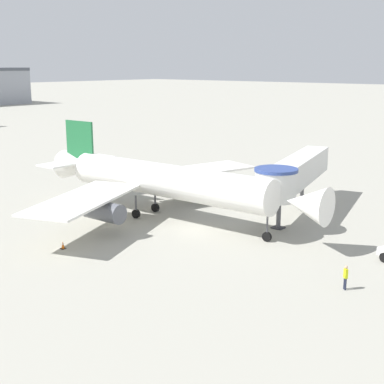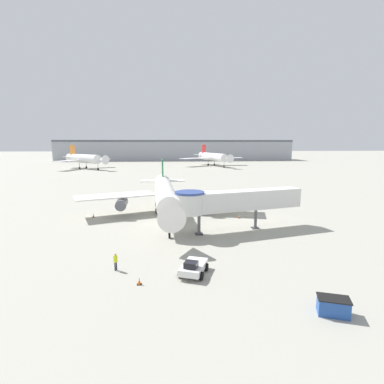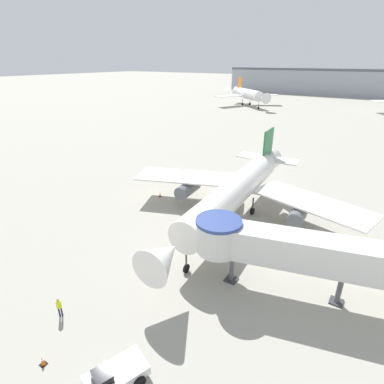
{
  "view_description": "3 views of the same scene",
  "coord_description": "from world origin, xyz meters",
  "px_view_note": "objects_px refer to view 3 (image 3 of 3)",
  "views": [
    {
      "loc": [
        -38.27,
        -32.53,
        15.65
      ],
      "look_at": [
        0.97,
        1.31,
        3.29
      ],
      "focal_mm": 50.0,
      "sensor_mm": 36.0,
      "label": 1
    },
    {
      "loc": [
        1.57,
        -46.89,
        12.91
      ],
      "look_at": [
        4.84,
        1.08,
        4.91
      ],
      "focal_mm": 28.0,
      "sensor_mm": 36.0,
      "label": 2
    },
    {
      "loc": [
        14.58,
        -26.9,
        19.04
      ],
      "look_at": [
        -4.54,
        2.17,
        3.62
      ],
      "focal_mm": 28.0,
      "sensor_mm": 36.0,
      "label": 3
    }
  ],
  "objects_px": {
    "main_airplane": "(237,190)",
    "traffic_cone_port_wing": "(160,195)",
    "background_jet_orange_tail": "(249,94)",
    "traffic_cone_starboard_wing": "(336,259)",
    "traffic_cone_apron_front": "(43,361)",
    "jet_bridge": "(293,249)",
    "ground_crew_marshaller": "(59,306)",
    "pushback_tug_white": "(115,375)"
  },
  "relations": [
    {
      "from": "main_airplane",
      "to": "traffic_cone_port_wing",
      "type": "height_order",
      "value": "main_airplane"
    },
    {
      "from": "background_jet_orange_tail",
      "to": "main_airplane",
      "type": "bearing_deg",
      "value": -115.17
    },
    {
      "from": "main_airplane",
      "to": "traffic_cone_starboard_wing",
      "type": "xyz_separation_m",
      "value": [
        12.7,
        -2.52,
        -3.7
      ]
    },
    {
      "from": "traffic_cone_apron_front",
      "to": "traffic_cone_port_wing",
      "type": "distance_m",
      "value": 27.88
    },
    {
      "from": "jet_bridge",
      "to": "traffic_cone_starboard_wing",
      "type": "xyz_separation_m",
      "value": [
        2.92,
        7.3,
        -4.27
      ]
    },
    {
      "from": "jet_bridge",
      "to": "traffic_cone_port_wing",
      "type": "relative_size",
      "value": 28.16
    },
    {
      "from": "main_airplane",
      "to": "traffic_cone_port_wing",
      "type": "distance_m",
      "value": 13.03
    },
    {
      "from": "traffic_cone_starboard_wing",
      "to": "ground_crew_marshaller",
      "type": "bearing_deg",
      "value": -130.74
    },
    {
      "from": "traffic_cone_starboard_wing",
      "to": "traffic_cone_apron_front",
      "type": "distance_m",
      "value": 27.55
    },
    {
      "from": "traffic_cone_starboard_wing",
      "to": "traffic_cone_port_wing",
      "type": "distance_m",
      "value": 25.31
    },
    {
      "from": "traffic_cone_apron_front",
      "to": "ground_crew_marshaller",
      "type": "bearing_deg",
      "value": 129.66
    },
    {
      "from": "traffic_cone_starboard_wing",
      "to": "ground_crew_marshaller",
      "type": "xyz_separation_m",
      "value": [
        -17.31,
        -20.09,
        0.77
      ]
    },
    {
      "from": "ground_crew_marshaller",
      "to": "traffic_cone_port_wing",
      "type": "bearing_deg",
      "value": 58.7
    },
    {
      "from": "pushback_tug_white",
      "to": "traffic_cone_port_wing",
      "type": "bearing_deg",
      "value": 143.17
    },
    {
      "from": "pushback_tug_white",
      "to": "ground_crew_marshaller",
      "type": "height_order",
      "value": "ground_crew_marshaller"
    },
    {
      "from": "traffic_cone_apron_front",
      "to": "traffic_cone_port_wing",
      "type": "relative_size",
      "value": 1.02
    },
    {
      "from": "traffic_cone_starboard_wing",
      "to": "traffic_cone_apron_front",
      "type": "relative_size",
      "value": 0.85
    },
    {
      "from": "ground_crew_marshaller",
      "to": "background_jet_orange_tail",
      "type": "distance_m",
      "value": 126.04
    },
    {
      "from": "traffic_cone_starboard_wing",
      "to": "main_airplane",
      "type": "bearing_deg",
      "value": 168.76
    },
    {
      "from": "main_airplane",
      "to": "pushback_tug_white",
      "type": "height_order",
      "value": "main_airplane"
    },
    {
      "from": "traffic_cone_apron_front",
      "to": "ground_crew_marshaller",
      "type": "relative_size",
      "value": 0.39
    },
    {
      "from": "pushback_tug_white",
      "to": "traffic_cone_apron_front",
      "type": "distance_m",
      "value": 5.43
    },
    {
      "from": "main_airplane",
      "to": "background_jet_orange_tail",
      "type": "distance_m",
      "value": 106.25
    },
    {
      "from": "pushback_tug_white",
      "to": "ground_crew_marshaller",
      "type": "relative_size",
      "value": 2.37
    },
    {
      "from": "ground_crew_marshaller",
      "to": "background_jet_orange_tail",
      "type": "height_order",
      "value": "background_jet_orange_tail"
    },
    {
      "from": "pushback_tug_white",
      "to": "traffic_cone_apron_front",
      "type": "xyz_separation_m",
      "value": [
        -5.1,
        -1.81,
        -0.41
      ]
    },
    {
      "from": "traffic_cone_port_wing",
      "to": "background_jet_orange_tail",
      "type": "relative_size",
      "value": 0.03
    },
    {
      "from": "pushback_tug_white",
      "to": "traffic_cone_starboard_wing",
      "type": "distance_m",
      "value": 23.56
    },
    {
      "from": "jet_bridge",
      "to": "ground_crew_marshaller",
      "type": "xyz_separation_m",
      "value": [
        -14.38,
        -12.79,
        -3.51
      ]
    },
    {
      "from": "main_airplane",
      "to": "traffic_cone_starboard_wing",
      "type": "relative_size",
      "value": 55.79
    },
    {
      "from": "ground_crew_marshaller",
      "to": "background_jet_orange_tail",
      "type": "relative_size",
      "value": 0.07
    },
    {
      "from": "main_airplane",
      "to": "traffic_cone_port_wing",
      "type": "xyz_separation_m",
      "value": [
        -12.5,
        -0.11,
        -3.66
      ]
    },
    {
      "from": "traffic_cone_port_wing",
      "to": "background_jet_orange_tail",
      "type": "distance_m",
      "value": 102.27
    },
    {
      "from": "ground_crew_marshaller",
      "to": "traffic_cone_starboard_wing",
      "type": "bearing_deg",
      "value": -1.37
    },
    {
      "from": "main_airplane",
      "to": "traffic_cone_port_wing",
      "type": "relative_size",
      "value": 48.57
    },
    {
      "from": "main_airplane",
      "to": "ground_crew_marshaller",
      "type": "bearing_deg",
      "value": -105.12
    },
    {
      "from": "traffic_cone_port_wing",
      "to": "main_airplane",
      "type": "bearing_deg",
      "value": 0.53
    },
    {
      "from": "jet_bridge",
      "to": "traffic_cone_apron_front",
      "type": "xyz_separation_m",
      "value": [
        -11.67,
        -16.07,
        -4.22
      ]
    },
    {
      "from": "pushback_tug_white",
      "to": "traffic_cone_port_wing",
      "type": "distance_m",
      "value": 28.66
    },
    {
      "from": "traffic_cone_starboard_wing",
      "to": "background_jet_orange_tail",
      "type": "relative_size",
      "value": 0.02
    },
    {
      "from": "jet_bridge",
      "to": "traffic_cone_port_wing",
      "type": "height_order",
      "value": "jet_bridge"
    },
    {
      "from": "traffic_cone_starboard_wing",
      "to": "jet_bridge",
      "type": "bearing_deg",
      "value": -111.82
    }
  ]
}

